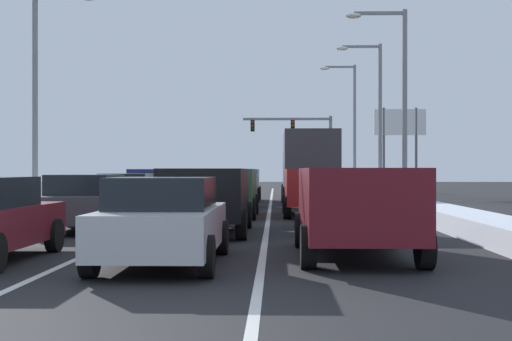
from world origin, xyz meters
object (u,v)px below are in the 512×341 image
sedan_charcoal_right_lane_second (338,203)px  suv_navy_left_lane_fourth (159,184)px  suv_tan_right_lane_fifth (303,181)px  street_lamp_right_near (396,90)px  sedan_silver_center_lane_nearest (164,221)px  suv_gray_center_lane_fifth (240,182)px  suv_white_center_lane_fourth (230,184)px  street_lamp_right_mid (374,107)px  suv_maroon_right_lane_nearest (355,203)px  sedan_tan_left_lane_fifth (179,186)px  suv_green_center_lane_third (226,188)px  traffic_light_gantry (303,136)px  suv_black_center_lane_second (207,194)px  sedan_charcoal_left_lane_second (87,202)px  sedan_red_left_lane_third (128,195)px  suv_red_right_lane_third (313,187)px  street_lamp_left_mid (43,81)px  roadside_sign_right (400,132)px  street_lamp_right_far (350,117)px  box_truck_right_lane_fourth (309,164)px

sedan_charcoal_right_lane_second → suv_navy_left_lane_fourth: size_ratio=0.92×
suv_tan_right_lane_fifth → street_lamp_right_near: bearing=-71.5°
sedan_silver_center_lane_nearest → suv_gray_center_lane_fifth: size_ratio=0.92×
suv_white_center_lane_fourth → suv_navy_left_lane_fourth: (-3.23, 1.10, 0.00)m
suv_navy_left_lane_fourth → street_lamp_right_mid: (10.93, 9.95, 4.28)m
suv_maroon_right_lane_nearest → sedan_silver_center_lane_nearest: suv_maroon_right_lane_nearest is taller
sedan_tan_left_lane_fifth → suv_green_center_lane_third: bearing=-75.6°
suv_navy_left_lane_fourth → suv_gray_center_lane_fifth: bearing=59.9°
traffic_light_gantry → suv_maroon_right_lane_nearest: bearing=-91.0°
suv_tan_right_lane_fifth → suv_gray_center_lane_fifth: size_ratio=1.00×
suv_black_center_lane_second → suv_green_center_lane_third: same height
sedan_charcoal_left_lane_second → street_lamp_right_mid: (10.84, 22.71, 4.54)m
suv_black_center_lane_second → street_lamp_right_mid: 25.12m
suv_green_center_lane_third → sedan_red_left_lane_third: bearing=174.2°
suv_maroon_right_lane_nearest → suv_gray_center_lane_fifth: (-3.38, 24.24, 0.00)m
suv_green_center_lane_third → street_lamp_right_near: (6.92, 6.07, 4.06)m
street_lamp_right_near → street_lamp_right_mid: size_ratio=0.95×
sedan_charcoal_left_lane_second → traffic_light_gantry: bearing=79.9°
suv_black_center_lane_second → street_lamp_right_near: bearing=61.3°
suv_white_center_lane_fourth → sedan_charcoal_right_lane_second: bearing=-72.6°
sedan_charcoal_right_lane_second → suv_green_center_lane_third: size_ratio=0.92×
suv_green_center_lane_third → suv_red_right_lane_third: bearing=12.9°
suv_maroon_right_lane_nearest → sedan_charcoal_right_lane_second: 5.78m
sedan_tan_left_lane_fifth → suv_gray_center_lane_fifth: bearing=-11.5°
suv_maroon_right_lane_nearest → street_lamp_left_mid: 19.40m
roadside_sign_right → street_lamp_right_far: bearing=105.7°
sedan_silver_center_lane_nearest → street_lamp_right_far: size_ratio=0.48×
sedan_silver_center_lane_nearest → roadside_sign_right: roadside_sign_right is taller
suv_tan_right_lane_fifth → street_lamp_right_far: street_lamp_right_far is taller
suv_tan_right_lane_fifth → sedan_red_left_lane_third: suv_tan_right_lane_fifth is taller
box_truck_right_lane_fourth → suv_tan_right_lane_fifth: 8.65m
box_truck_right_lane_fourth → sedan_tan_left_lane_fifth: bearing=142.4°
sedan_silver_center_lane_nearest → sedan_charcoal_left_lane_second: same height
sedan_silver_center_lane_nearest → suv_maroon_right_lane_nearest: bearing=20.0°
suv_green_center_lane_third → suv_tan_right_lane_fifth: bearing=78.9°
sedan_charcoal_left_lane_second → roadside_sign_right: bearing=63.4°
sedan_charcoal_left_lane_second → suv_black_center_lane_second: bearing=-14.7°
traffic_light_gantry → street_lamp_right_far: size_ratio=0.81×
sedan_charcoal_right_lane_second → traffic_light_gantry: traffic_light_gantry is taller
suv_black_center_lane_second → sedan_red_left_lane_third: 7.79m
box_truck_right_lane_fourth → suv_navy_left_lane_fourth: size_ratio=1.47×
suv_navy_left_lane_fourth → street_lamp_right_far: bearing=62.9°
sedan_silver_center_lane_nearest → traffic_light_gantry: traffic_light_gantry is taller
suv_black_center_lane_second → sedan_tan_left_lane_fifth: size_ratio=1.09×
suv_red_right_lane_third → street_lamp_right_far: (4.12, 27.19, 4.48)m
street_lamp_right_near → street_lamp_left_mid: 14.78m
sedan_silver_center_lane_nearest → street_lamp_right_mid: 31.02m
suv_black_center_lane_second → street_lamp_right_near: street_lamp_right_near is taller
street_lamp_right_far → street_lamp_right_mid: bearing=-88.6°
suv_maroon_right_lane_nearest → street_lamp_right_near: 18.41m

